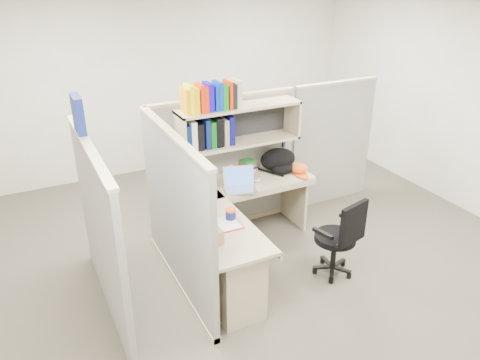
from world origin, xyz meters
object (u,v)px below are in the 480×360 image
snack_canister (231,214)px  backpack (280,161)px  task_chair (337,249)px  desk (237,251)px  laptop (240,180)px

snack_canister → backpack: bearing=37.1°
snack_canister → task_chair: 1.18m
snack_canister → task_chair: bearing=-21.0°
desk → task_chair: 1.05m
laptop → snack_canister: size_ratio=3.17×
task_chair → laptop: bearing=126.0°
desk → laptop: size_ratio=5.23×
laptop → snack_canister: laptop is taller
backpack → task_chair: bearing=-101.4°
backpack → snack_canister: (-1.00, -0.76, -0.08)m
desk → backpack: backpack is taller
snack_canister → task_chair: (1.01, -0.39, -0.47)m
desk → task_chair: bearing=-14.5°
desk → snack_canister: size_ratio=16.57×
task_chair → backpack: bearing=90.5°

